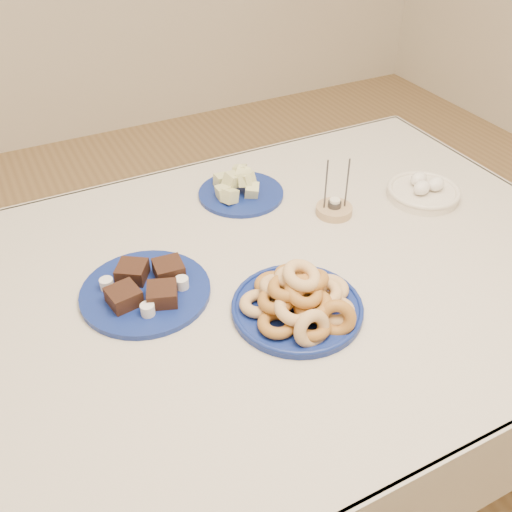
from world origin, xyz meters
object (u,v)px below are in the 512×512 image
melon_plate (240,189)px  candle_holder (334,209)px  donut_platter (299,300)px  egg_bowl (423,191)px  brownie_plate (146,289)px  dining_table (246,314)px

melon_plate → candle_holder: (0.18, -0.19, -0.01)m
donut_platter → melon_plate: size_ratio=1.08×
melon_plate → egg_bowl: bearing=-28.1°
egg_bowl → candle_holder: bearing=170.5°
egg_bowl → brownie_plate: bearing=-177.2°
brownie_plate → egg_bowl: bearing=2.8°
dining_table → melon_plate: bearing=66.5°
donut_platter → melon_plate: (0.09, 0.47, -0.01)m
dining_table → donut_platter: donut_platter is taller
melon_plate → egg_bowl: size_ratio=1.23×
dining_table → donut_platter: bearing=-71.1°
donut_platter → candle_holder: 0.39m
candle_holder → dining_table: bearing=-157.3°
melon_plate → egg_bowl: (0.44, -0.23, -0.00)m
melon_plate → candle_holder: size_ratio=1.77×
donut_platter → brownie_plate: donut_platter is taller
brownie_plate → egg_bowl: size_ratio=1.50×
melon_plate → dining_table: bearing=-113.5°
melon_plate → brownie_plate: (-0.35, -0.27, -0.01)m
egg_bowl → donut_platter: bearing=-155.7°
dining_table → candle_holder: size_ratio=10.84×
donut_platter → melon_plate: bearing=79.0°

